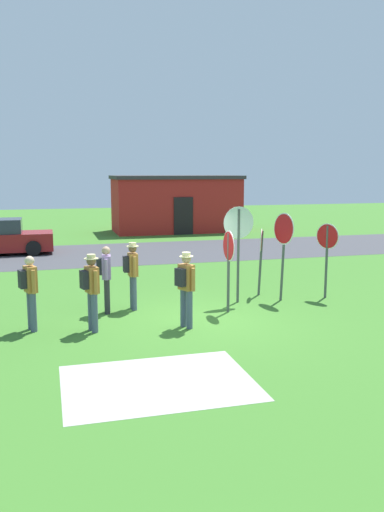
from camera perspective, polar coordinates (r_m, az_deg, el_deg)
name	(u,v)px	position (r m, az deg, el deg)	size (l,w,h in m)	color
ground_plane	(199,321)	(12.71, 0.71, -6.99)	(80.00, 80.00, 0.00)	#3D7528
street_asphalt	(129,253)	(23.22, -6.78, 0.33)	(60.00, 6.40, 0.01)	#424247
concrete_path	(158,382)	(9.20, -3.66, -13.42)	(3.20, 2.40, 0.01)	#ADAAA3
building_background	(176,203)	(31.33, -1.75, 5.68)	(7.39, 3.73, 3.27)	#B2231E
parked_car_on_street	(0,238)	(24.14, -20.00, 1.82)	(4.30, 2.02, 1.51)	maroon
stop_sign_tallest	(283,240)	(14.59, 9.81, 1.69)	(0.23, 0.85, 2.42)	#474C4C
stop_sign_leaning_left	(327,248)	(15.19, 14.32, 0.88)	(0.34, 0.64, 2.10)	#474C4C
stop_sign_low_front	(261,251)	(15.18, 7.42, 0.57)	(0.28, 0.63, 1.92)	#474C4C
stop_sign_far_back	(238,236)	(14.20, 5.02, 2.13)	(0.86, 0.08, 2.60)	#474C4C
stop_sign_rear_right	(228,257)	(13.21, 3.95, -0.11)	(0.08, 0.76, 2.07)	#474C4C
person_on_left	(132,271)	(13.62, -6.46, -1.59)	(0.40, 0.57, 1.74)	#4C5670
person_in_blue	(91,287)	(11.87, -10.80, -3.29)	(0.42, 0.55, 1.74)	#4C5670
person_near_signs	(106,275)	(13.36, -9.28, -1.99)	(0.39, 0.57, 1.69)	#2D2D33
person_in_dark_shirt	(30,288)	(12.26, -17.07, -3.28)	(0.43, 0.55, 1.69)	#4C5670
person_with_sunhat	(186,284)	(11.93, -0.69, -3.06)	(0.45, 0.53, 1.74)	#4C5670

